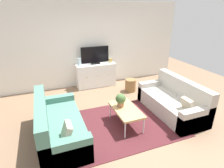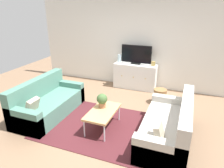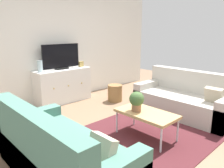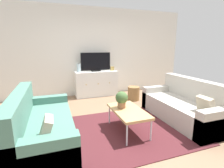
% 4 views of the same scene
% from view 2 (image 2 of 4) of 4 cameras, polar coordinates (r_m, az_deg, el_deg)
% --- Properties ---
extents(ground_plane, '(10.00, 10.00, 0.00)m').
position_cam_2_polar(ground_plane, '(4.70, -2.29, -10.73)').
color(ground_plane, '#84664C').
extents(wall_back, '(6.40, 0.12, 2.70)m').
position_cam_2_polar(wall_back, '(6.49, 6.62, 11.12)').
color(wall_back, silver).
rests_on(wall_back, ground_plane).
extents(area_rug, '(2.50, 1.90, 0.01)m').
position_cam_2_polar(area_rug, '(4.58, -3.05, -11.60)').
color(area_rug, '#4C1E23').
rests_on(area_rug, ground_plane).
extents(couch_left_side, '(0.86, 1.86, 0.86)m').
position_cam_2_polar(couch_left_side, '(5.17, -17.71, -5.11)').
color(couch_left_side, '#4C7A6B').
rests_on(couch_left_side, ground_plane).
extents(couch_right_side, '(0.86, 1.86, 0.86)m').
position_cam_2_polar(couch_right_side, '(4.18, 15.91, -11.61)').
color(couch_right_side, '#B2ADA3').
rests_on(couch_right_side, ground_plane).
extents(coffee_table, '(0.51, 0.93, 0.42)m').
position_cam_2_polar(coffee_table, '(4.33, -2.59, -7.80)').
color(coffee_table, tan).
rests_on(coffee_table, ground_plane).
extents(potted_plant, '(0.23, 0.23, 0.31)m').
position_cam_2_polar(potted_plant, '(4.37, -2.77, -4.43)').
color(potted_plant, '#936042').
rests_on(potted_plant, coffee_table).
extents(tv_console, '(1.30, 0.47, 0.78)m').
position_cam_2_polar(tv_console, '(6.45, 6.46, 2.21)').
color(tv_console, white).
rests_on(tv_console, ground_plane).
extents(flat_screen_tv, '(0.92, 0.16, 0.57)m').
position_cam_2_polar(flat_screen_tv, '(6.28, 6.76, 8.05)').
color(flat_screen_tv, black).
rests_on(flat_screen_tv, tv_console).
extents(glass_vase, '(0.11, 0.11, 0.25)m').
position_cam_2_polar(glass_vase, '(6.45, 2.05, 7.09)').
color(glass_vase, silver).
rests_on(glass_vase, tv_console).
extents(mantel_clock, '(0.11, 0.07, 0.13)m').
position_cam_2_polar(mantel_clock, '(6.21, 11.38, 5.54)').
color(mantel_clock, tan).
rests_on(mantel_clock, tv_console).
extents(wicker_basket, '(0.34, 0.34, 0.39)m').
position_cam_2_polar(wicker_basket, '(5.62, 13.12, -3.32)').
color(wicker_basket, olive).
rests_on(wicker_basket, ground_plane).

